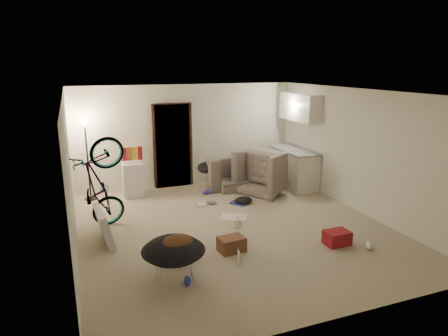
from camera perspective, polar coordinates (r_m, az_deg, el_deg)
name	(u,v)px	position (r m, az deg, el deg)	size (l,w,h in m)	color
floor	(233,228)	(7.55, 1.33, -8.57)	(5.50, 6.00, 0.02)	tan
ceiling	(234,91)	(6.96, 1.46, 10.88)	(5.50, 6.00, 0.02)	white
wall_back	(188,136)	(9.94, -5.20, 4.63)	(5.50, 0.02, 2.50)	white
wall_front	(336,223)	(4.64, 15.72, -7.63)	(5.50, 0.02, 2.50)	white
wall_left	(69,178)	(6.65, -21.21, -1.33)	(0.02, 6.00, 2.50)	white
wall_right	(359,151)	(8.56, 18.77, 2.29)	(0.02, 6.00, 2.50)	white
doorway	(173,146)	(9.85, -7.35, 3.12)	(0.85, 0.10, 2.04)	black
door_trim	(173,146)	(9.82, -7.31, 3.08)	(0.97, 0.04, 2.10)	black
floor_lamp	(86,142)	(9.23, -19.10, 3.47)	(0.28, 0.28, 1.81)	black
kitchen_counter	(293,168)	(10.15, 9.83, 0.00)	(0.60, 1.50, 0.88)	silver
counter_top	(294,150)	(10.04, 9.94, 2.54)	(0.64, 1.54, 0.04)	gray
kitchen_uppers	(300,107)	(9.95, 10.86, 8.51)	(0.38, 1.40, 0.65)	silver
sofa	(244,173)	(10.06, 2.89, -0.75)	(2.05, 0.80, 0.60)	#313832
armchair	(268,175)	(9.69, 6.34, -0.99)	(1.14, 1.00, 0.74)	#313832
bicycle	(100,205)	(7.68, -17.27, -5.07)	(0.62, 1.77, 0.93)	black
book_asset	(240,267)	(6.18, 2.29, -13.95)	(0.17, 0.23, 0.02)	maroon
mini_fridge	(133,180)	(9.41, -12.86, -1.63)	(0.46, 0.46, 0.78)	white
snack_box_0	(124,154)	(9.24, -14.11, 1.90)	(0.10, 0.07, 0.30)	maroon
snack_box_1	(129,154)	(9.25, -13.37, 1.97)	(0.10, 0.07, 0.30)	#C35A18
snack_box_2	(135,154)	(9.27, -12.64, 2.03)	(0.10, 0.07, 0.30)	gold
snack_box_3	(140,153)	(9.29, -11.91, 2.09)	(0.10, 0.07, 0.30)	maroon
saucer_chair	(174,256)	(5.74, -7.21, -12.31)	(0.89, 0.89, 0.63)	silver
hoodie	(177,243)	(5.64, -6.70, -10.61)	(0.48, 0.40, 0.22)	#51321B
sofa_drape	(208,167)	(9.67, -2.25, 0.09)	(0.56, 0.46, 0.28)	black
tv_box	(104,226)	(7.17, -16.82, -7.90)	(0.11, 0.90, 0.59)	silver
drink_case_a	(232,244)	(6.62, 1.08, -10.82)	(0.42, 0.30, 0.24)	brown
drink_case_b	(337,238)	(7.11, 15.83, -9.56)	(0.41, 0.30, 0.24)	maroon
juicer	(237,222)	(7.53, 1.94, -7.78)	(0.16, 0.16, 0.24)	#EDE6CD
newspaper	(234,217)	(8.04, 1.43, -7.00)	(0.39, 0.51, 0.01)	silver
book_blue	(239,203)	(8.77, 2.10, -5.03)	(0.24, 0.33, 0.03)	#2D38A3
book_white	(201,205)	(8.71, -3.25, -5.23)	(0.18, 0.23, 0.02)	silver
shoe_0	(208,192)	(9.41, -2.37, -3.42)	(0.28, 0.11, 0.10)	#2D38A3
shoe_1	(212,202)	(8.72, -1.76, -4.94)	(0.24, 0.10, 0.09)	slate
shoe_2	(188,281)	(5.78, -5.23, -15.77)	(0.24, 0.10, 0.09)	#2D38A3
shoe_3	(175,263)	(6.25, -7.04, -13.33)	(0.25, 0.10, 0.09)	slate
shoe_4	(368,245)	(7.15, 19.91, -10.35)	(0.27, 0.11, 0.10)	white
clothes_lump_a	(174,252)	(6.47, -7.19, -11.82)	(0.61, 0.52, 0.20)	black
clothes_lump_b	(243,200)	(8.80, 2.78, -4.64)	(0.42, 0.37, 0.13)	black
clothes_lump_c	(186,253)	(6.46, -5.51, -12.04)	(0.46, 0.40, 0.14)	silver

